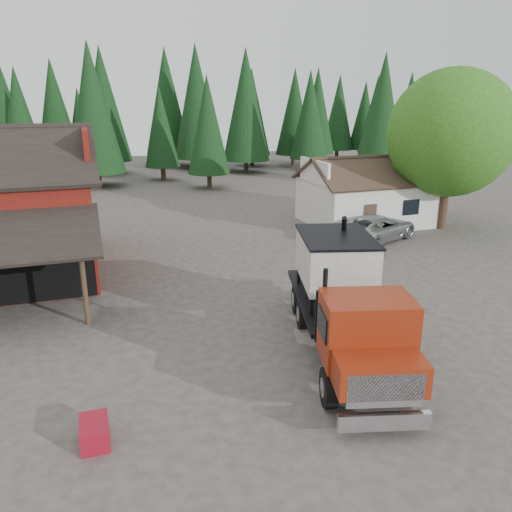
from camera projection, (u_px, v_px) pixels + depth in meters
name	position (u px, v px, depth m)	size (l,w,h in m)	color
ground	(242.00, 326.00, 19.16)	(120.00, 120.00, 0.00)	#443C35
farmhouse	(366.00, 199.00, 34.35)	(8.60, 6.42, 4.65)	silver
deciduous_tree	(451.00, 138.00, 31.55)	(8.00, 8.00, 10.20)	#382619
conifer_backdrop	(134.00, 174.00, 57.04)	(76.00, 16.00, 16.00)	black
near_pine_b	(208.00, 125.00, 46.25)	(3.96, 3.96, 10.40)	#382619
near_pine_c	(382.00, 113.00, 47.23)	(4.84, 4.84, 12.40)	#382619
near_pine_d	(92.00, 108.00, 46.35)	(5.28, 5.28, 13.40)	#382619
feed_truck	(345.00, 297.00, 16.69)	(4.95, 9.83, 4.29)	black
silver_car	(377.00, 227.00, 30.35)	(2.65, 5.76, 1.60)	#ACB0B4
equip_box	(95.00, 432.00, 12.61)	(0.70, 1.10, 0.60)	maroon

